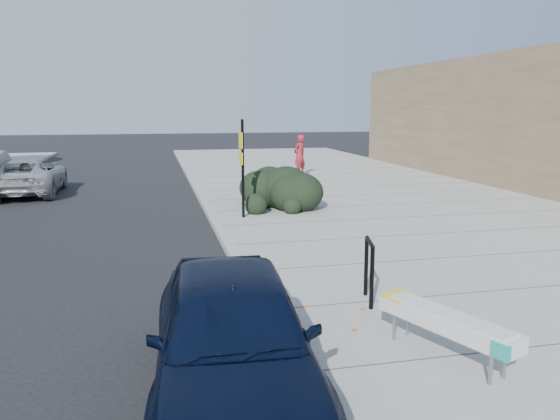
# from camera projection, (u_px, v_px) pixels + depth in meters

# --- Properties ---
(ground) EXTENTS (120.00, 120.00, 0.00)m
(ground) POSITION_uv_depth(u_px,v_px,m) (245.00, 279.00, 10.02)
(ground) COLOR black
(ground) RESTS_ON ground
(sidewalk_near) EXTENTS (11.20, 50.00, 0.15)m
(sidewalk_near) POSITION_uv_depth(u_px,v_px,m) (405.00, 212.00, 16.04)
(sidewalk_near) COLOR gray
(sidewalk_near) RESTS_ON ground
(curb_near) EXTENTS (0.22, 50.00, 0.17)m
(curb_near) POSITION_uv_depth(u_px,v_px,m) (214.00, 221.00, 14.79)
(curb_near) COLOR #9E9E99
(curb_near) RESTS_ON ground
(bench) EXTENTS (1.02, 1.90, 0.57)m
(bench) POSITION_uv_depth(u_px,v_px,m) (446.00, 322.00, 6.46)
(bench) COLOR gray
(bench) RESTS_ON sidewalk_near
(bike_rack) EXTENTS (0.21, 0.66, 0.98)m
(bike_rack) POSITION_uv_depth(u_px,v_px,m) (369.00, 265.00, 8.33)
(bike_rack) COLOR black
(bike_rack) RESTS_ON sidewalk_near
(sign_post) EXTENTS (0.12, 0.31, 2.66)m
(sign_post) POSITION_uv_depth(u_px,v_px,m) (242.00, 163.00, 14.68)
(sign_post) COLOR black
(sign_post) RESTS_ON sidewalk_near
(hedge) EXTENTS (2.04, 3.77, 1.38)m
(hedge) POSITION_uv_depth(u_px,v_px,m) (273.00, 182.00, 17.03)
(hedge) COLOR black
(hedge) RESTS_ON sidewalk_near
(sedan_navy) EXTENTS (1.98, 4.34, 1.44)m
(sedan_navy) POSITION_uv_depth(u_px,v_px,m) (233.00, 335.00, 5.80)
(sedan_navy) COLOR black
(sedan_navy) RESTS_ON ground
(suv_silver) EXTENTS (2.22, 4.76, 1.32)m
(suv_silver) POSITION_uv_depth(u_px,v_px,m) (29.00, 176.00, 19.85)
(suv_silver) COLOR #A7A9AD
(suv_silver) RESTS_ON ground
(pedestrian) EXTENTS (0.79, 0.73, 1.81)m
(pedestrian) POSITION_uv_depth(u_px,v_px,m) (300.00, 156.00, 23.87)
(pedestrian) COLOR maroon
(pedestrian) RESTS_ON sidewalk_near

